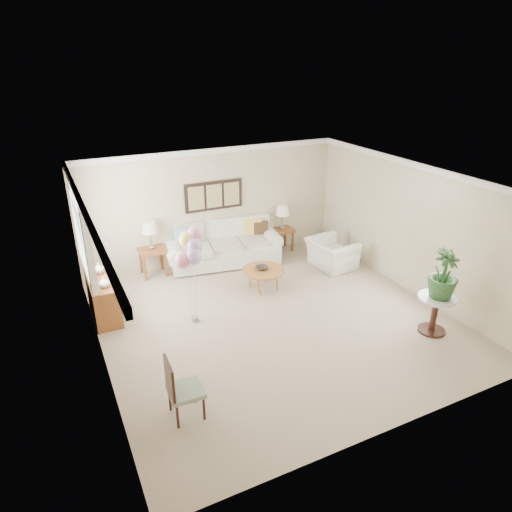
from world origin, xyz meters
The scene contains 18 objects.
ground_plane centered at (0.00, 0.00, 0.00)m, with size 6.00×6.00×0.00m, color tan.
room_shell centered at (-0.11, 0.09, 1.63)m, with size 6.04×6.04×2.60m.
wall_art_triptych centered at (0.00, 2.96, 1.55)m, with size 1.35×0.06×0.65m.
sofa centered at (0.09, 2.73, 0.39)m, with size 2.83×1.35×0.99m.
end_table_left centered at (-1.52, 2.80, 0.52)m, with size 0.57×0.52×0.62m.
end_table_right centered at (1.66, 2.80, 0.46)m, with size 0.51×0.46×0.55m.
lamp_left centered at (-1.52, 2.80, 1.08)m, with size 0.34×0.34×0.60m.
lamp_right centered at (1.66, 2.80, 1.01)m, with size 0.34×0.34×0.59m.
coffee_table centered at (0.34, 1.17, 0.40)m, with size 0.87×0.87×0.44m.
decor_bowl centered at (0.31, 1.18, 0.47)m, with size 0.26×0.26×0.06m, color #2A2320.
armchair centered at (2.19, 1.44, 0.32)m, with size 1.00×0.87×0.65m, color white.
side_table centered at (2.28, -1.52, 0.52)m, with size 0.63×0.63×0.69m.
potted_plant centered at (2.30, -1.55, 1.12)m, with size 0.49×0.49×0.87m, color #1D4A20.
accent_chair centered at (-2.26, -1.60, 0.48)m, with size 0.46×0.46×0.91m.
credenza centered at (-2.76, 1.50, 0.37)m, with size 0.46×1.20×0.74m.
vase_white centered at (-2.74, 1.18, 0.84)m, with size 0.18×0.18×0.19m, color white.
vase_sage centered at (-2.74, 1.79, 0.84)m, with size 0.19×0.19×0.20m, color #B4BAA7.
balloon_cluster centered at (-1.32, 0.60, 1.46)m, with size 0.55×0.52×1.81m.
Camera 1 is at (-3.42, -6.27, 4.45)m, focal length 32.00 mm.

